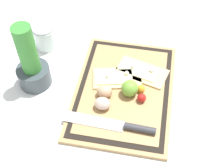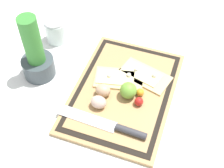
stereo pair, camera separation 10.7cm
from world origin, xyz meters
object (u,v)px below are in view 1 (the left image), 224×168
(cherry_tomato_yellow, at_px, (141,90))
(sauce_jar, at_px, (45,38))
(egg_pink, at_px, (103,104))
(herb_pot, at_px, (31,65))
(cherry_tomato_red, at_px, (142,98))
(lime, at_px, (130,88))
(knife, at_px, (124,126))
(pizza_slice_far, at_px, (116,78))
(pizza_slice_near, at_px, (141,71))
(egg_brown, at_px, (105,91))

(cherry_tomato_yellow, xyz_separation_m, sauce_jar, (0.18, 0.40, 0.01))
(sauce_jar, bearing_deg, egg_pink, -133.28)
(herb_pot, bearing_deg, cherry_tomato_red, -94.04)
(egg_pink, xyz_separation_m, cherry_tomato_red, (0.05, -0.12, -0.01))
(egg_pink, bearing_deg, lime, -46.96)
(egg_pink, distance_m, herb_pot, 0.28)
(knife, bearing_deg, pizza_slice_far, 16.67)
(pizza_slice_near, xyz_separation_m, egg_pink, (-0.18, 0.11, 0.02))
(knife, height_order, cherry_tomato_yellow, cherry_tomato_yellow)
(cherry_tomato_red, relative_size, herb_pot, 0.12)
(knife, xyz_separation_m, herb_pot, (0.14, 0.34, 0.06))
(cherry_tomato_yellow, bearing_deg, sauce_jar, 65.90)
(egg_brown, xyz_separation_m, herb_pot, (0.03, 0.26, 0.05))
(cherry_tomato_red, bearing_deg, herb_pot, 85.96)
(knife, bearing_deg, sauce_jar, 47.88)
(herb_pot, bearing_deg, sauce_jar, 6.18)
(pizza_slice_far, relative_size, egg_pink, 3.54)
(cherry_tomato_red, relative_size, cherry_tomato_yellow, 1.11)
(pizza_slice_far, xyz_separation_m, herb_pot, (-0.05, 0.28, 0.07))
(pizza_slice_near, distance_m, cherry_tomato_yellow, 0.09)
(knife, bearing_deg, cherry_tomato_yellow, -12.83)
(pizza_slice_near, bearing_deg, sauce_jar, 77.29)
(lime, bearing_deg, herb_pot, 89.22)
(egg_brown, relative_size, sauce_jar, 0.55)
(sauce_jar, bearing_deg, lime, -117.98)
(lime, relative_size, herb_pot, 0.23)
(egg_brown, height_order, herb_pot, herb_pot)
(cherry_tomato_red, height_order, cherry_tomato_yellow, cherry_tomato_red)
(knife, xyz_separation_m, cherry_tomato_yellow, (0.15, -0.03, 0.01))
(egg_brown, bearing_deg, lime, -74.37)
(egg_pink, bearing_deg, pizza_slice_far, -9.98)
(herb_pot, relative_size, sauce_jar, 2.62)
(sauce_jar, bearing_deg, cherry_tomato_yellow, -114.10)
(egg_brown, bearing_deg, sauce_jar, 52.39)
(cherry_tomato_red, bearing_deg, pizza_slice_near, 7.50)
(pizza_slice_far, xyz_separation_m, cherry_tomato_yellow, (-0.05, -0.09, 0.01))
(pizza_slice_near, bearing_deg, herb_pot, 105.12)
(egg_pink, bearing_deg, cherry_tomato_yellow, -53.16)
(pizza_slice_far, bearing_deg, herb_pot, 100.77)
(pizza_slice_near, bearing_deg, egg_pink, 149.09)
(pizza_slice_near, distance_m, pizza_slice_far, 0.09)
(knife, bearing_deg, cherry_tomato_red, -19.69)
(pizza_slice_far, distance_m, lime, 0.08)
(egg_brown, relative_size, herb_pot, 0.21)
(egg_brown, height_order, cherry_tomato_red, egg_brown)
(knife, height_order, sauce_jar, sauce_jar)
(pizza_slice_near, height_order, sauce_jar, sauce_jar)
(knife, distance_m, egg_brown, 0.14)
(lime, bearing_deg, pizza_slice_far, 43.40)
(pizza_slice_near, relative_size, pizza_slice_far, 1.07)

